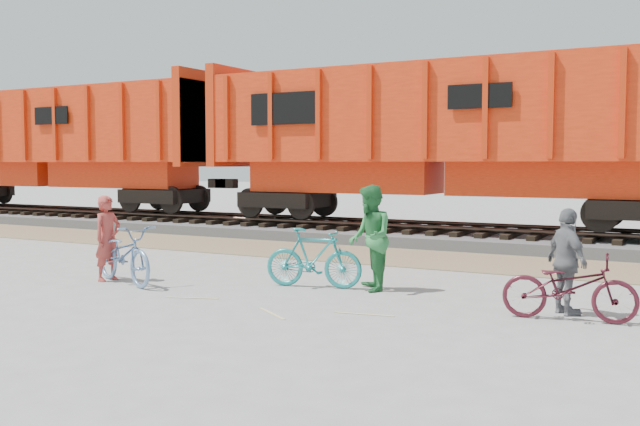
{
  "coord_description": "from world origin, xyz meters",
  "views": [
    {
      "loc": [
        6.31,
        -9.89,
        2.2
      ],
      "look_at": [
        0.13,
        1.5,
        1.29
      ],
      "focal_mm": 40.0,
      "sensor_mm": 36.0,
      "label": 1
    }
  ],
  "objects_px": {
    "hopper_car_left": "(60,142)",
    "person_man": "(370,238)",
    "bicycle_blue": "(124,254)",
    "bicycle_maroon": "(569,287)",
    "person_solo": "(108,238)",
    "hopper_car_center": "(445,134)",
    "bicycle_teal": "(314,258)",
    "person_woman": "(567,262)"
  },
  "relations": [
    {
      "from": "bicycle_teal",
      "to": "hopper_car_center",
      "type": "bearing_deg",
      "value": -9.46
    },
    {
      "from": "person_solo",
      "to": "person_man",
      "type": "relative_size",
      "value": 0.87
    },
    {
      "from": "bicycle_blue",
      "to": "hopper_car_left",
      "type": "bearing_deg",
      "value": 74.11
    },
    {
      "from": "bicycle_maroon",
      "to": "person_solo",
      "type": "height_order",
      "value": "person_solo"
    },
    {
      "from": "bicycle_maroon",
      "to": "bicycle_blue",
      "type": "bearing_deg",
      "value": 87.69
    },
    {
      "from": "bicycle_blue",
      "to": "person_woman",
      "type": "relative_size",
      "value": 1.32
    },
    {
      "from": "hopper_car_left",
      "to": "person_solo",
      "type": "bearing_deg",
      "value": -38.39
    },
    {
      "from": "hopper_car_center",
      "to": "bicycle_maroon",
      "type": "distance_m",
      "value": 10.14
    },
    {
      "from": "bicycle_blue",
      "to": "person_man",
      "type": "xyz_separation_m",
      "value": [
        4.25,
        1.47,
        0.37
      ]
    },
    {
      "from": "bicycle_blue",
      "to": "person_woman",
      "type": "height_order",
      "value": "person_woman"
    },
    {
      "from": "bicycle_maroon",
      "to": "person_man",
      "type": "relative_size",
      "value": 0.99
    },
    {
      "from": "hopper_car_center",
      "to": "person_solo",
      "type": "height_order",
      "value": "hopper_car_center"
    },
    {
      "from": "hopper_car_left",
      "to": "bicycle_teal",
      "type": "relative_size",
      "value": 7.97
    },
    {
      "from": "hopper_car_center",
      "to": "bicycle_maroon",
      "type": "height_order",
      "value": "hopper_car_center"
    },
    {
      "from": "bicycle_blue",
      "to": "person_solo",
      "type": "height_order",
      "value": "person_solo"
    },
    {
      "from": "bicycle_maroon",
      "to": "bicycle_teal",
      "type": "bearing_deg",
      "value": 74.77
    },
    {
      "from": "hopper_car_left",
      "to": "bicycle_teal",
      "type": "xyz_separation_m",
      "value": [
        15.3,
        -7.97,
        -2.48
      ]
    },
    {
      "from": "bicycle_teal",
      "to": "person_solo",
      "type": "relative_size",
      "value": 1.1
    },
    {
      "from": "person_solo",
      "to": "bicycle_maroon",
      "type": "bearing_deg",
      "value": -83.01
    },
    {
      "from": "bicycle_blue",
      "to": "bicycle_maroon",
      "type": "relative_size",
      "value": 1.13
    },
    {
      "from": "bicycle_maroon",
      "to": "person_man",
      "type": "distance_m",
      "value": 3.55
    },
    {
      "from": "hopper_car_left",
      "to": "bicycle_maroon",
      "type": "distance_m",
      "value": 21.67
    },
    {
      "from": "person_woman",
      "to": "bicycle_maroon",
      "type": "bearing_deg",
      "value": 152.75
    },
    {
      "from": "hopper_car_left",
      "to": "bicycle_blue",
      "type": "relative_size",
      "value": 6.81
    },
    {
      "from": "bicycle_blue",
      "to": "bicycle_maroon",
      "type": "bearing_deg",
      "value": -63.6
    },
    {
      "from": "hopper_car_left",
      "to": "person_woman",
      "type": "relative_size",
      "value": 9.01
    },
    {
      "from": "bicycle_teal",
      "to": "bicycle_maroon",
      "type": "height_order",
      "value": "bicycle_teal"
    },
    {
      "from": "hopper_car_left",
      "to": "bicycle_teal",
      "type": "distance_m",
      "value": 17.43
    },
    {
      "from": "hopper_car_center",
      "to": "bicycle_maroon",
      "type": "bearing_deg",
      "value": -61.25
    },
    {
      "from": "bicycle_teal",
      "to": "person_solo",
      "type": "height_order",
      "value": "person_solo"
    },
    {
      "from": "hopper_car_left",
      "to": "person_man",
      "type": "height_order",
      "value": "hopper_car_left"
    },
    {
      "from": "hopper_car_center",
      "to": "person_woman",
      "type": "xyz_separation_m",
      "value": [
        4.62,
        -8.21,
        -2.23
      ]
    },
    {
      "from": "person_solo",
      "to": "person_man",
      "type": "height_order",
      "value": "person_man"
    },
    {
      "from": "bicycle_blue",
      "to": "hopper_car_center",
      "type": "bearing_deg",
      "value": 3.9
    },
    {
      "from": "hopper_car_center",
      "to": "bicycle_blue",
      "type": "distance_m",
      "value": 10.02
    },
    {
      "from": "bicycle_blue",
      "to": "person_man",
      "type": "distance_m",
      "value": 4.52
    },
    {
      "from": "hopper_car_left",
      "to": "person_man",
      "type": "bearing_deg",
      "value": -25.5
    },
    {
      "from": "hopper_car_left",
      "to": "hopper_car_center",
      "type": "xyz_separation_m",
      "value": [
        15.0,
        0.0,
        0.0
      ]
    },
    {
      "from": "bicycle_teal",
      "to": "person_woman",
      "type": "relative_size",
      "value": 1.13
    },
    {
      "from": "bicycle_blue",
      "to": "person_woman",
      "type": "xyz_separation_m",
      "value": [
        7.58,
        1.04,
        0.24
      ]
    },
    {
      "from": "hopper_car_left",
      "to": "person_woman",
      "type": "xyz_separation_m",
      "value": [
        19.62,
        -8.21,
        -2.23
      ]
    },
    {
      "from": "bicycle_maroon",
      "to": "person_solo",
      "type": "relative_size",
      "value": 1.14
    }
  ]
}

